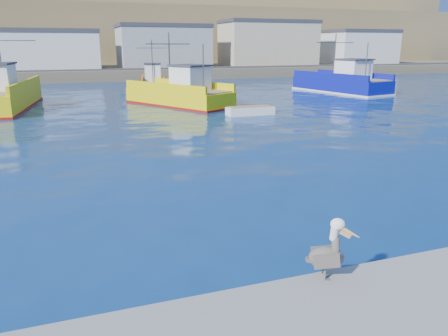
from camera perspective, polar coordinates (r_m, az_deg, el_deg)
name	(u,v)px	position (r m, az deg, el deg)	size (l,w,h in m)	color
ground	(303,232)	(13.30, 10.34, -8.19)	(260.00, 260.00, 0.00)	#072651
dock_bollards	(403,260)	(10.88, 22.36, -11.06)	(36.20, 0.20, 0.30)	#4C4C4C
far_shore	(88,29)	(119.88, -17.29, 16.89)	(200.00, 81.00, 24.00)	brown
trawler_yellow_a	(1,96)	(42.36, -27.16, 8.42)	(6.09, 13.61, 6.76)	yellow
trawler_yellow_b	(180,94)	(40.27, -5.71, 9.59)	(8.56, 11.43, 6.47)	yellow
trawler_blue	(342,83)	(53.36, 15.19, 10.71)	(6.67, 12.81, 6.63)	#0B1189
boat_orange	(153,81)	(55.90, -9.25, 11.15)	(3.94, 7.52, 5.93)	orange
skiff_mid	(250,111)	(34.77, 3.44, 7.38)	(3.75, 1.32, 0.81)	silver
skiff_far	(355,82)	(64.76, 16.72, 10.66)	(2.02, 3.66, 0.75)	silver
pelican	(328,253)	(9.69, 13.48, -10.73)	(1.09, 0.71, 1.38)	#595451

